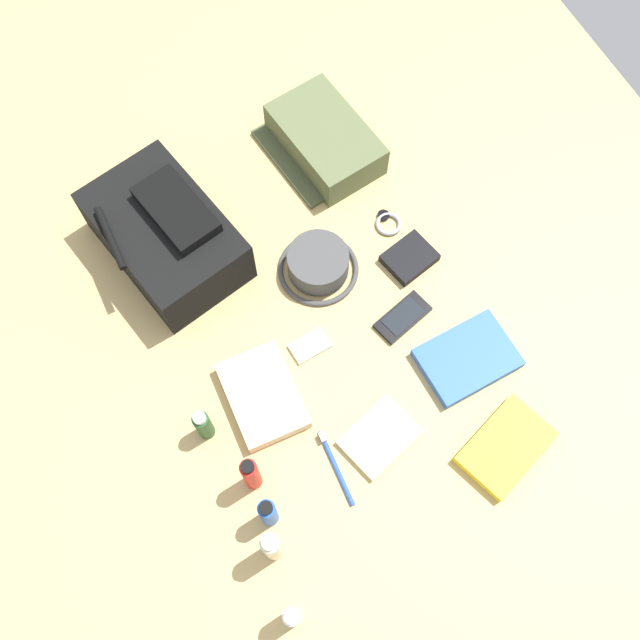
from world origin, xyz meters
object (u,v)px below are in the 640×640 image
(backpack, at_px, (166,235))
(bucket_hat, at_px, (318,264))
(lotion_bottle, at_px, (272,547))
(deodorant_spray, at_px, (268,513))
(toiletry_pouch, at_px, (324,141))
(cell_phone, at_px, (403,317))
(wallet, at_px, (409,258))
(media_player, at_px, (310,346))
(travel_guidebook, at_px, (467,358))
(wristwatch, at_px, (388,223))
(toothbrush, at_px, (334,463))
(folded_towel, at_px, (263,396))
(notepad, at_px, (381,436))
(paperback_novel, at_px, (506,447))
(sunscreen_spray, at_px, (251,474))
(shampoo_bottle, at_px, (203,425))
(toothpaste_tube, at_px, (292,617))

(backpack, xyz_separation_m, bucket_hat, (-0.20, -0.28, -0.04))
(lotion_bottle, height_order, deodorant_spray, lotion_bottle)
(toiletry_pouch, height_order, cell_phone, toiletry_pouch)
(cell_phone, xyz_separation_m, wallet, (0.12, -0.08, 0.01))
(cell_phone, distance_m, media_player, 0.22)
(media_player, bearing_deg, lotion_bottle, 144.75)
(travel_guidebook, relative_size, wristwatch, 2.91)
(lotion_bottle, relative_size, wallet, 1.57)
(travel_guidebook, distance_m, toothbrush, 0.37)
(folded_towel, bearing_deg, travel_guidebook, -105.32)
(travel_guidebook, bearing_deg, notepad, 105.40)
(notepad, bearing_deg, travel_guidebook, -91.32)
(folded_towel, bearing_deg, paperback_novel, -128.47)
(wristwatch, bearing_deg, bucket_hat, 100.14)
(toothbrush, height_order, wallet, wallet)
(deodorant_spray, bearing_deg, wallet, -54.15)
(toiletry_pouch, distance_m, sunscreen_spray, 0.82)
(travel_guidebook, bearing_deg, wristwatch, -1.10)
(backpack, distance_m, media_player, 0.41)
(lotion_bottle, distance_m, wallet, 0.71)
(paperback_novel, bearing_deg, notepad, 58.31)
(shampoo_bottle, bearing_deg, wallet, -74.04)
(lotion_bottle, height_order, travel_guidebook, lotion_bottle)
(paperback_novel, bearing_deg, wallet, -4.14)
(travel_guidebook, bearing_deg, lotion_bottle, 107.91)
(bucket_hat, xyz_separation_m, notepad, (-0.41, 0.05, -0.02))
(toothpaste_tube, distance_m, lotion_bottle, 0.13)
(deodorant_spray, xyz_separation_m, cell_phone, (0.26, -0.45, -0.06))
(sunscreen_spray, xyz_separation_m, wristwatch, (0.41, -0.53, -0.07))
(folded_towel, bearing_deg, backpack, 5.55)
(toiletry_pouch, xyz_separation_m, travel_guidebook, (-0.62, -0.04, -0.03))
(wallet, bearing_deg, shampoo_bottle, 92.61)
(backpack, bearing_deg, toiletry_pouch, -78.48)
(backpack, distance_m, paperback_novel, 0.86)
(wristwatch, bearing_deg, shampoo_bottle, 115.14)
(sunscreen_spray, bearing_deg, wristwatch, -52.39)
(bucket_hat, relative_size, lotion_bottle, 1.07)
(shampoo_bottle, xyz_separation_m, travel_guidebook, (-0.10, -0.57, -0.04))
(toiletry_pouch, distance_m, shampoo_bottle, 0.74)
(cell_phone, relative_size, wallet, 1.27)
(sunscreen_spray, bearing_deg, folded_towel, -30.59)
(bucket_hat, distance_m, wallet, 0.21)
(bucket_hat, bearing_deg, shampoo_bottle, 121.98)
(toiletry_pouch, distance_m, cell_phone, 0.48)
(cell_phone, relative_size, toothbrush, 0.84)
(travel_guidebook, relative_size, wallet, 1.88)
(backpack, xyz_separation_m, notepad, (-0.60, -0.23, -0.07))
(notepad, bearing_deg, toothpaste_tube, 109.88)
(lotion_bottle, height_order, folded_towel, lotion_bottle)
(media_player, bearing_deg, paperback_novel, -145.42)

